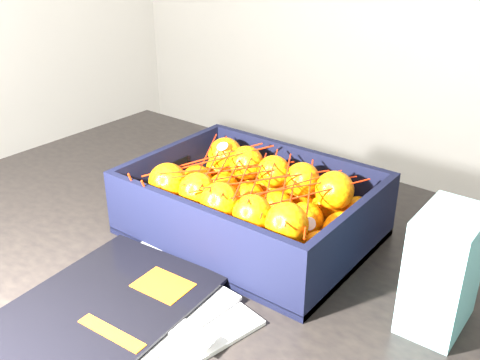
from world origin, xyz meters
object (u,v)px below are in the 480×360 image
Objects in this scene: magazine_stack at (114,316)px; produce_crate at (251,215)px; table at (221,295)px; retail_carton at (443,270)px.

produce_crate reaches higher than magazine_stack.
table is at bearing 92.09° from magazine_stack.
table is at bearing -175.57° from retail_carton.
table is 3.22× the size of produce_crate.
produce_crate is 0.32m from retail_carton.
retail_carton is (0.33, 0.25, 0.07)m from magazine_stack.
table is at bearing -106.39° from produce_crate.
retail_carton is (0.34, 0.03, 0.18)m from table.
produce_crate is at bearing 88.11° from magazine_stack.
magazine_stack is 0.29m from produce_crate.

